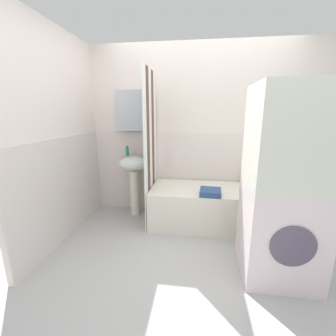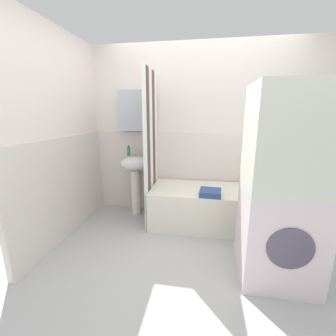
{
  "view_description": "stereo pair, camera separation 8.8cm",
  "coord_description": "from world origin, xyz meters",
  "px_view_note": "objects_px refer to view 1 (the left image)",
  "views": [
    {
      "loc": [
        -0.0,
        -2.02,
        1.47
      ],
      "look_at": [
        -0.37,
        0.71,
        0.8
      ],
      "focal_mm": 24.18,
      "sensor_mm": 36.0,
      "label": 1
    },
    {
      "loc": [
        0.09,
        -2.01,
        1.47
      ],
      "look_at": [
        -0.37,
        0.71,
        0.8
      ],
      "focal_mm": 24.18,
      "sensor_mm": 36.0,
      "label": 2
    }
  ],
  "objects_px": {
    "body_wash_bottle": "(245,177)",
    "towel_folded": "(211,192)",
    "sink": "(134,173)",
    "soap_dispenser": "(127,151)",
    "shampoo_bottle": "(257,178)",
    "washer_dryer_stack": "(285,187)",
    "lotion_bottle": "(263,179)",
    "bathtub": "(212,206)"
  },
  "relations": [
    {
      "from": "lotion_bottle",
      "to": "body_wash_bottle",
      "type": "relative_size",
      "value": 0.81
    },
    {
      "from": "body_wash_bottle",
      "to": "sink",
      "type": "bearing_deg",
      "value": -175.53
    },
    {
      "from": "soap_dispenser",
      "to": "bathtub",
      "type": "bearing_deg",
      "value": -11.1
    },
    {
      "from": "bathtub",
      "to": "body_wash_bottle",
      "type": "relative_size",
      "value": 8.03
    },
    {
      "from": "lotion_bottle",
      "to": "washer_dryer_stack",
      "type": "distance_m",
      "value": 1.22
    },
    {
      "from": "lotion_bottle",
      "to": "towel_folded",
      "type": "xyz_separation_m",
      "value": [
        -0.75,
        -0.52,
        -0.04
      ]
    },
    {
      "from": "body_wash_bottle",
      "to": "towel_folded",
      "type": "distance_m",
      "value": 0.73
    },
    {
      "from": "soap_dispenser",
      "to": "bathtub",
      "type": "height_order",
      "value": "soap_dispenser"
    },
    {
      "from": "sink",
      "to": "shampoo_bottle",
      "type": "distance_m",
      "value": 1.73
    },
    {
      "from": "sink",
      "to": "soap_dispenser",
      "type": "height_order",
      "value": "soap_dispenser"
    },
    {
      "from": "shampoo_bottle",
      "to": "washer_dryer_stack",
      "type": "relative_size",
      "value": 0.11
    },
    {
      "from": "lotion_bottle",
      "to": "washer_dryer_stack",
      "type": "relative_size",
      "value": 0.1
    },
    {
      "from": "washer_dryer_stack",
      "to": "lotion_bottle",
      "type": "bearing_deg",
      "value": 82.28
    },
    {
      "from": "lotion_bottle",
      "to": "shampoo_bottle",
      "type": "distance_m",
      "value": 0.09
    },
    {
      "from": "sink",
      "to": "washer_dryer_stack",
      "type": "xyz_separation_m",
      "value": [
        1.65,
        -1.07,
        0.22
      ]
    },
    {
      "from": "sink",
      "to": "body_wash_bottle",
      "type": "distance_m",
      "value": 1.57
    },
    {
      "from": "sink",
      "to": "shampoo_bottle",
      "type": "bearing_deg",
      "value": 3.05
    },
    {
      "from": "sink",
      "to": "shampoo_bottle",
      "type": "relative_size",
      "value": 4.46
    },
    {
      "from": "shampoo_bottle",
      "to": "towel_folded",
      "type": "height_order",
      "value": "shampoo_bottle"
    },
    {
      "from": "bathtub",
      "to": "body_wash_bottle",
      "type": "height_order",
      "value": "body_wash_bottle"
    },
    {
      "from": "body_wash_bottle",
      "to": "soap_dispenser",
      "type": "bearing_deg",
      "value": -177.89
    },
    {
      "from": "washer_dryer_stack",
      "to": "body_wash_bottle",
      "type": "bearing_deg",
      "value": 94.29
    },
    {
      "from": "shampoo_bottle",
      "to": "body_wash_bottle",
      "type": "distance_m",
      "value": 0.16
    },
    {
      "from": "shampoo_bottle",
      "to": "towel_folded",
      "type": "distance_m",
      "value": 0.83
    },
    {
      "from": "bathtub",
      "to": "towel_folded",
      "type": "bearing_deg",
      "value": -99.46
    },
    {
      "from": "soap_dispenser",
      "to": "lotion_bottle",
      "type": "relative_size",
      "value": 0.91
    },
    {
      "from": "soap_dispenser",
      "to": "bathtub",
      "type": "xyz_separation_m",
      "value": [
        1.21,
        -0.24,
        -0.68
      ]
    },
    {
      "from": "sink",
      "to": "bathtub",
      "type": "xyz_separation_m",
      "value": [
        1.11,
        -0.18,
        -0.38
      ]
    },
    {
      "from": "shampoo_bottle",
      "to": "body_wash_bottle",
      "type": "relative_size",
      "value": 0.97
    },
    {
      "from": "towel_folded",
      "to": "washer_dryer_stack",
      "type": "xyz_separation_m",
      "value": [
        0.59,
        -0.66,
        0.31
      ]
    },
    {
      "from": "sink",
      "to": "washer_dryer_stack",
      "type": "height_order",
      "value": "washer_dryer_stack"
    },
    {
      "from": "sink",
      "to": "soap_dispenser",
      "type": "xyz_separation_m",
      "value": [
        -0.11,
        0.06,
        0.3
      ]
    },
    {
      "from": "lotion_bottle",
      "to": "towel_folded",
      "type": "bearing_deg",
      "value": -145.19
    },
    {
      "from": "bathtub",
      "to": "shampoo_bottle",
      "type": "xyz_separation_m",
      "value": [
        0.62,
        0.27,
        0.34
      ]
    },
    {
      "from": "shampoo_bottle",
      "to": "washer_dryer_stack",
      "type": "distance_m",
      "value": 1.2
    },
    {
      "from": "soap_dispenser",
      "to": "body_wash_bottle",
      "type": "relative_size",
      "value": 0.74
    },
    {
      "from": "soap_dispenser",
      "to": "towel_folded",
      "type": "bearing_deg",
      "value": -22.04
    },
    {
      "from": "soap_dispenser",
      "to": "shampoo_bottle",
      "type": "height_order",
      "value": "soap_dispenser"
    },
    {
      "from": "sink",
      "to": "lotion_bottle",
      "type": "distance_m",
      "value": 1.82
    },
    {
      "from": "shampoo_bottle",
      "to": "towel_folded",
      "type": "bearing_deg",
      "value": -142.3
    },
    {
      "from": "shampoo_bottle",
      "to": "towel_folded",
      "type": "xyz_separation_m",
      "value": [
        -0.66,
        -0.51,
        -0.06
      ]
    },
    {
      "from": "body_wash_bottle",
      "to": "towel_folded",
      "type": "xyz_separation_m",
      "value": [
        -0.5,
        -0.54,
        -0.06
      ]
    }
  ]
}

